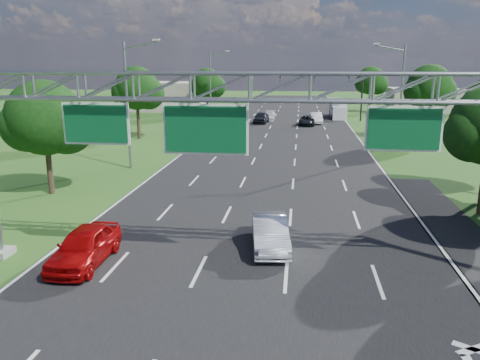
% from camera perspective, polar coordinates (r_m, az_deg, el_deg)
% --- Properties ---
extents(ground, '(220.00, 220.00, 0.00)m').
position_cam_1_polar(ground, '(36.99, 3.79, 0.96)').
color(ground, '#1F4A16').
rests_on(ground, ground).
extents(road, '(18.00, 180.00, 0.02)m').
position_cam_1_polar(road, '(36.99, 3.79, 0.96)').
color(road, black).
rests_on(road, ground).
extents(sign_gantry, '(23.50, 1.00, 9.56)m').
position_cam_1_polar(sign_gantry, '(18.12, 1.51, 9.36)').
color(sign_gantry, gray).
rests_on(sign_gantry, ground).
extents(traffic_signal, '(12.21, 0.24, 7.00)m').
position_cam_1_polar(traffic_signal, '(71.23, 11.85, 11.21)').
color(traffic_signal, black).
rests_on(traffic_signal, ground).
extents(streetlight_l_near, '(2.97, 0.22, 10.16)m').
position_cam_1_polar(streetlight_l_near, '(38.51, -13.34, 9.54)').
color(streetlight_l_near, gray).
rests_on(streetlight_l_near, ground).
extents(streetlight_l_far, '(2.97, 0.22, 10.16)m').
position_cam_1_polar(streetlight_l_far, '(72.28, -3.47, 11.84)').
color(streetlight_l_far, gray).
rests_on(streetlight_l_far, ground).
extents(streetlight_r_mid, '(2.97, 0.22, 10.16)m').
position_cam_1_polar(streetlight_r_mid, '(46.94, 18.84, 9.93)').
color(streetlight_r_mid, gray).
rests_on(streetlight_r_mid, ground).
extents(tree_verge_la, '(5.76, 4.80, 7.40)m').
position_cam_1_polar(tree_verge_la, '(32.50, -22.55, 6.62)').
color(tree_verge_la, '#2D2116').
rests_on(tree_verge_la, ground).
extents(tree_verge_lb, '(5.76, 4.80, 8.06)m').
position_cam_1_polar(tree_verge_lb, '(54.20, -12.38, 10.63)').
color(tree_verge_lb, '#2D2116').
rests_on(tree_verge_lb, ground).
extents(tree_verge_lc, '(5.76, 4.80, 7.62)m').
position_cam_1_polar(tree_verge_lc, '(77.56, -3.96, 11.54)').
color(tree_verge_lc, '#2D2116').
rests_on(tree_verge_lc, ground).
extents(tree_verge_rd, '(5.76, 4.80, 8.28)m').
position_cam_1_polar(tree_verge_rd, '(55.83, 22.13, 10.25)').
color(tree_verge_rd, '#2D2116').
rests_on(tree_verge_rd, ground).
extents(tree_verge_re, '(5.76, 4.80, 7.84)m').
position_cam_1_polar(tree_verge_re, '(84.90, 15.73, 11.42)').
color(tree_verge_re, '#2D2116').
rests_on(tree_verge_re, ground).
extents(building_left, '(14.00, 10.00, 5.00)m').
position_cam_1_polar(building_left, '(87.57, -8.83, 10.07)').
color(building_left, gray).
rests_on(building_left, ground).
extents(building_right, '(12.00, 9.00, 4.00)m').
position_cam_1_polar(building_right, '(90.85, 21.52, 9.10)').
color(building_right, gray).
rests_on(building_right, ground).
extents(red_coupe, '(1.90, 4.66, 1.59)m').
position_cam_1_polar(red_coupe, '(21.20, -18.41, -7.65)').
color(red_coupe, '#A00708').
rests_on(red_coupe, ground).
extents(silver_sedan, '(2.18, 4.71, 1.49)m').
position_cam_1_polar(silver_sedan, '(21.85, 3.66, -6.40)').
color(silver_sedan, silver).
rests_on(silver_sedan, ground).
extents(car_queue_a, '(2.09, 4.78, 1.37)m').
position_cam_1_polar(car_queue_a, '(70.80, 3.55, 7.82)').
color(car_queue_a, silver).
rests_on(car_queue_a, ground).
extents(car_queue_b, '(2.45, 4.82, 1.30)m').
position_cam_1_polar(car_queue_b, '(65.64, 8.20, 7.18)').
color(car_queue_b, black).
rests_on(car_queue_b, ground).
extents(car_queue_c, '(2.20, 4.71, 1.56)m').
position_cam_1_polar(car_queue_c, '(67.45, 2.62, 7.60)').
color(car_queue_c, black).
rests_on(car_queue_c, ground).
extents(car_queue_d, '(1.90, 4.68, 1.51)m').
position_cam_1_polar(car_queue_d, '(68.02, 9.23, 7.47)').
color(car_queue_d, silver).
rests_on(car_queue_d, ground).
extents(box_truck, '(2.34, 7.61, 2.87)m').
position_cam_1_polar(box_truck, '(75.75, 11.86, 8.48)').
color(box_truck, silver).
rests_on(box_truck, ground).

